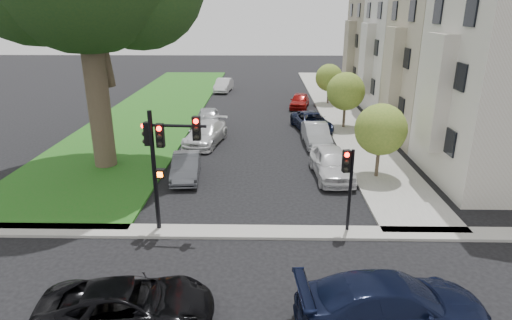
{
  "coord_description": "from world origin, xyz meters",
  "views": [
    {
      "loc": [
        0.34,
        -12.82,
        8.32
      ],
      "look_at": [
        0.0,
        5.0,
        2.0
      ],
      "focal_mm": 30.0,
      "sensor_mm": 36.0,
      "label": 1
    }
  ],
  "objects_px": {
    "small_tree_a": "(381,130)",
    "car_parked_9": "(224,85)",
    "car_parked_1": "(316,135)",
    "car_parked_7": "(208,119)",
    "car_parked_5": "(186,167)",
    "car_parked_0": "(332,163)",
    "small_tree_c": "(329,78)",
    "car_parked_3": "(299,101)",
    "traffic_signal_secondary": "(348,176)",
    "car_parked_2": "(312,122)",
    "car_cross_far": "(392,304)",
    "small_tree_b": "(346,91)",
    "car_cross_near": "(127,306)",
    "traffic_signal_main": "(163,150)",
    "car_parked_6": "(206,133)"
  },
  "relations": [
    {
      "from": "car_parked_7",
      "to": "car_parked_9",
      "type": "distance_m",
      "value": 14.78
    },
    {
      "from": "car_parked_6",
      "to": "car_parked_7",
      "type": "bearing_deg",
      "value": 105.29
    },
    {
      "from": "car_parked_3",
      "to": "car_parked_5",
      "type": "distance_m",
      "value": 18.31
    },
    {
      "from": "small_tree_b",
      "to": "car_parked_9",
      "type": "height_order",
      "value": "small_tree_b"
    },
    {
      "from": "small_tree_a",
      "to": "car_parked_0",
      "type": "height_order",
      "value": "small_tree_a"
    },
    {
      "from": "small_tree_a",
      "to": "car_parked_1",
      "type": "distance_m",
      "value": 6.47
    },
    {
      "from": "small_tree_a",
      "to": "car_parked_5",
      "type": "xyz_separation_m",
      "value": [
        -9.87,
        -0.22,
        -1.97
      ]
    },
    {
      "from": "small_tree_b",
      "to": "car_parked_5",
      "type": "xyz_separation_m",
      "value": [
        -9.87,
        -10.04,
        -2.09
      ]
    },
    {
      "from": "car_cross_near",
      "to": "car_parked_6",
      "type": "bearing_deg",
      "value": -7.52
    },
    {
      "from": "car_parked_2",
      "to": "car_parked_5",
      "type": "bearing_deg",
      "value": -139.63
    },
    {
      "from": "small_tree_a",
      "to": "small_tree_b",
      "type": "bearing_deg",
      "value": 90.0
    },
    {
      "from": "car_parked_1",
      "to": "car_parked_7",
      "type": "distance_m",
      "value": 8.45
    },
    {
      "from": "small_tree_b",
      "to": "car_cross_far",
      "type": "bearing_deg",
      "value": -96.39
    },
    {
      "from": "small_tree_a",
      "to": "car_parked_7",
      "type": "xyz_separation_m",
      "value": [
        -9.94,
        9.66,
        -1.88
      ]
    },
    {
      "from": "car_parked_2",
      "to": "car_parked_6",
      "type": "distance_m",
      "value": 7.97
    },
    {
      "from": "car_parked_5",
      "to": "car_parked_7",
      "type": "relative_size",
      "value": 0.91
    },
    {
      "from": "small_tree_a",
      "to": "car_cross_far",
      "type": "height_order",
      "value": "small_tree_a"
    },
    {
      "from": "small_tree_a",
      "to": "car_parked_6",
      "type": "distance_m",
      "value": 11.38
    },
    {
      "from": "car_cross_near",
      "to": "car_parked_5",
      "type": "bearing_deg",
      "value": -6.15
    },
    {
      "from": "small_tree_a",
      "to": "car_parked_1",
      "type": "bearing_deg",
      "value": 113.81
    },
    {
      "from": "car_cross_near",
      "to": "traffic_signal_secondary",
      "type": "bearing_deg",
      "value": -59.55
    },
    {
      "from": "car_parked_5",
      "to": "car_parked_7",
      "type": "distance_m",
      "value": 9.88
    },
    {
      "from": "traffic_signal_main",
      "to": "car_parked_1",
      "type": "xyz_separation_m",
      "value": [
        7.12,
        11.41,
        -2.66
      ]
    },
    {
      "from": "small_tree_b",
      "to": "small_tree_a",
      "type": "bearing_deg",
      "value": -90.0
    },
    {
      "from": "small_tree_a",
      "to": "car_parked_9",
      "type": "relative_size",
      "value": 0.95
    },
    {
      "from": "traffic_signal_secondary",
      "to": "car_parked_7",
      "type": "height_order",
      "value": "traffic_signal_secondary"
    },
    {
      "from": "car_parked_7",
      "to": "small_tree_c",
      "type": "bearing_deg",
      "value": 33.98
    },
    {
      "from": "small_tree_c",
      "to": "car_parked_0",
      "type": "height_order",
      "value": "small_tree_c"
    },
    {
      "from": "small_tree_b",
      "to": "car_parked_1",
      "type": "height_order",
      "value": "small_tree_b"
    },
    {
      "from": "car_parked_0",
      "to": "car_parked_2",
      "type": "distance_m",
      "value": 9.1
    },
    {
      "from": "car_parked_6",
      "to": "car_parked_7",
      "type": "height_order",
      "value": "car_parked_7"
    },
    {
      "from": "small_tree_c",
      "to": "car_cross_far",
      "type": "height_order",
      "value": "small_tree_c"
    },
    {
      "from": "small_tree_a",
      "to": "traffic_signal_secondary",
      "type": "xyz_separation_m",
      "value": [
        -2.67,
        -5.79,
        -0.22
      ]
    },
    {
      "from": "traffic_signal_main",
      "to": "car_cross_near",
      "type": "xyz_separation_m",
      "value": [
        0.06,
        -5.46,
        -2.69
      ]
    },
    {
      "from": "traffic_signal_secondary",
      "to": "car_cross_far",
      "type": "distance_m",
      "value": 5.59
    },
    {
      "from": "small_tree_c",
      "to": "car_parked_3",
      "type": "relative_size",
      "value": 0.97
    },
    {
      "from": "car_parked_2",
      "to": "car_parked_3",
      "type": "xyz_separation_m",
      "value": [
        -0.3,
        7.49,
        -0.01
      ]
    },
    {
      "from": "car_parked_7",
      "to": "car_parked_9",
      "type": "bearing_deg",
      "value": 84.37
    },
    {
      "from": "car_cross_far",
      "to": "car_parked_3",
      "type": "distance_m",
      "value": 27.78
    },
    {
      "from": "small_tree_c",
      "to": "car_parked_3",
      "type": "distance_m",
      "value": 3.59
    },
    {
      "from": "small_tree_c",
      "to": "car_cross_near",
      "type": "distance_m",
      "value": 30.93
    },
    {
      "from": "traffic_signal_main",
      "to": "car_parked_7",
      "type": "relative_size",
      "value": 1.14
    },
    {
      "from": "car_cross_far",
      "to": "car_parked_9",
      "type": "relative_size",
      "value": 1.28
    },
    {
      "from": "car_parked_1",
      "to": "car_parked_2",
      "type": "relative_size",
      "value": 0.9
    },
    {
      "from": "car_parked_9",
      "to": "car_parked_2",
      "type": "bearing_deg",
      "value": -57.42
    },
    {
      "from": "small_tree_b",
      "to": "car_parked_0",
      "type": "relative_size",
      "value": 0.9
    },
    {
      "from": "small_tree_a",
      "to": "car_parked_7",
      "type": "height_order",
      "value": "small_tree_a"
    },
    {
      "from": "small_tree_c",
      "to": "car_parked_3",
      "type": "bearing_deg",
      "value": -151.0
    },
    {
      "from": "small_tree_a",
      "to": "car_parked_5",
      "type": "bearing_deg",
      "value": -178.72
    },
    {
      "from": "traffic_signal_main",
      "to": "car_cross_far",
      "type": "xyz_separation_m",
      "value": [
        7.27,
        -5.38,
        -2.58
      ]
    }
  ]
}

